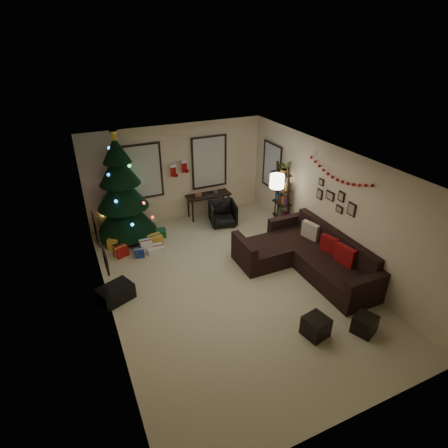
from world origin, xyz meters
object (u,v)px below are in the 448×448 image
(desk_chair, at_px, (223,213))
(bookshelf, at_px, (282,198))
(sofa, at_px, (306,257))
(desk, at_px, (208,197))
(christmas_tree, at_px, (122,194))

(desk_chair, distance_m, bookshelf, 1.70)
(sofa, height_order, desk, sofa)
(sofa, height_order, bookshelf, bookshelf)
(sofa, distance_m, desk, 3.54)
(bookshelf, bearing_deg, desk_chair, 146.34)
(christmas_tree, bearing_deg, desk, 4.69)
(christmas_tree, xyz_separation_m, bookshelf, (3.91, -1.34, -0.30))
(sofa, xyz_separation_m, desk_chair, (-0.84, 2.73, 0.03))
(christmas_tree, relative_size, desk, 2.29)
(christmas_tree, distance_m, desk_chair, 2.76)
(sofa, distance_m, bookshelf, 2.00)
(christmas_tree, height_order, desk_chair, christmas_tree)
(sofa, relative_size, bookshelf, 1.61)
(bookshelf, bearing_deg, christmas_tree, 161.13)
(desk, height_order, desk_chair, desk)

